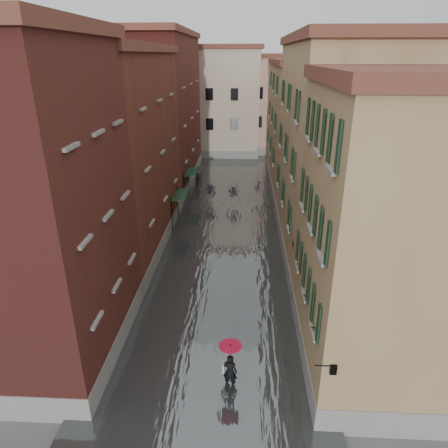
# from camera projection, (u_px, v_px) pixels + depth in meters

# --- Properties ---
(ground) EXTENTS (120.00, 120.00, 0.00)m
(ground) POSITION_uv_depth(u_px,v_px,m) (214.00, 325.00, 19.82)
(ground) COLOR #575759
(ground) RESTS_ON ground
(floodwater) EXTENTS (10.00, 60.00, 0.20)m
(floodwater) POSITION_uv_depth(u_px,v_px,m) (226.00, 222.00, 31.72)
(floodwater) COLOR #474D4F
(floodwater) RESTS_ON ground
(building_left_near) EXTENTS (6.00, 8.00, 13.00)m
(building_left_near) POSITION_uv_depth(u_px,v_px,m) (32.00, 216.00, 15.77)
(building_left_near) COLOR maroon
(building_left_near) RESTS_ON ground
(building_left_mid) EXTENTS (6.00, 14.00, 12.50)m
(building_left_mid) POSITION_uv_depth(u_px,v_px,m) (116.00, 156.00, 25.97)
(building_left_mid) COLOR brown
(building_left_mid) RESTS_ON ground
(building_left_far) EXTENTS (6.00, 16.00, 14.00)m
(building_left_far) POSITION_uv_depth(u_px,v_px,m) (161.00, 113.00, 39.46)
(building_left_far) COLOR maroon
(building_left_far) RESTS_ON ground
(building_right_near) EXTENTS (6.00, 8.00, 11.50)m
(building_right_near) POSITION_uv_depth(u_px,v_px,m) (389.00, 241.00, 15.39)
(building_right_near) COLOR #97774E
(building_right_near) RESTS_ON ground
(building_right_mid) EXTENTS (6.00, 14.00, 13.00)m
(building_right_mid) POSITION_uv_depth(u_px,v_px,m) (334.00, 155.00, 25.20)
(building_right_mid) COLOR tan
(building_right_mid) RESTS_ON ground
(building_right_far) EXTENTS (6.00, 16.00, 11.50)m
(building_right_far) POSITION_uv_depth(u_px,v_px,m) (302.00, 127.00, 39.28)
(building_right_far) COLOR #97774E
(building_right_far) RESTS_ON ground
(building_end_cream) EXTENTS (12.00, 9.00, 13.00)m
(building_end_cream) POSITION_uv_depth(u_px,v_px,m) (212.00, 103.00, 52.33)
(building_end_cream) COLOR #BCAE96
(building_end_cream) RESTS_ON ground
(building_end_pink) EXTENTS (10.00, 9.00, 12.00)m
(building_end_pink) POSITION_uv_depth(u_px,v_px,m) (280.00, 106.00, 53.93)
(building_end_pink) COLOR #CBA38F
(building_end_pink) RESTS_ON ground
(awning_near) EXTENTS (1.09, 2.92, 2.80)m
(awning_near) POSITION_uv_depth(u_px,v_px,m) (180.00, 196.00, 30.39)
(awning_near) COLOR #17331F
(awning_near) RESTS_ON ground
(awning_far) EXTENTS (1.09, 3.06, 2.80)m
(awning_far) POSITION_uv_depth(u_px,v_px,m) (191.00, 173.00, 36.30)
(awning_far) COLOR #17331F
(awning_far) RESTS_ON ground
(wall_lantern) EXTENTS (0.71, 0.22, 0.35)m
(wall_lantern) POSITION_uv_depth(u_px,v_px,m) (332.00, 368.00, 12.92)
(wall_lantern) COLOR black
(wall_lantern) RESTS_ON ground
(window_planters) EXTENTS (0.59, 7.90, 0.84)m
(window_planters) POSITION_uv_depth(u_px,v_px,m) (305.00, 274.00, 17.46)
(window_planters) COLOR brown
(window_planters) RESTS_ON ground
(pedestrian_main) EXTENTS (0.93, 0.93, 2.06)m
(pedestrian_main) POSITION_uv_depth(u_px,v_px,m) (230.00, 362.00, 15.64)
(pedestrian_main) COLOR black
(pedestrian_main) RESTS_ON ground
(pedestrian_far) EXTENTS (0.86, 0.76, 1.48)m
(pedestrian_far) POSITION_uv_depth(u_px,v_px,m) (198.00, 181.00, 39.91)
(pedestrian_far) COLOR black
(pedestrian_far) RESTS_ON ground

